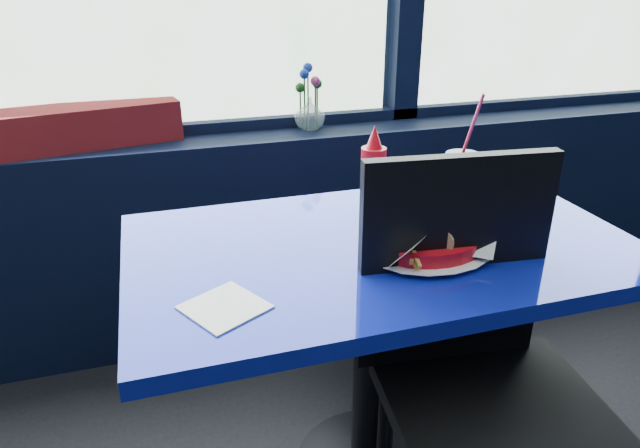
{
  "coord_description": "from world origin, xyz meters",
  "views": [
    {
      "loc": [
        -0.2,
        0.87,
        1.35
      ],
      "look_at": [
        0.14,
        1.98,
        0.83
      ],
      "focal_mm": 32.0,
      "sensor_mm": 36.0,
      "label": 1
    }
  ],
  "objects_px": {
    "planter_box": "(75,127)",
    "flower_vase": "(310,110)",
    "near_table": "(379,306)",
    "ketchup_bottle": "(373,176)",
    "chair_near_back": "(401,271)",
    "chair_near_front": "(480,360)",
    "soda_cup": "(461,179)",
    "food_basket": "(432,241)"
  },
  "relations": [
    {
      "from": "chair_near_back",
      "to": "near_table",
      "type": "bearing_deg",
      "value": 50.15
    },
    {
      "from": "chair_near_back",
      "to": "ketchup_bottle",
      "type": "relative_size",
      "value": 3.29
    },
    {
      "from": "chair_near_back",
      "to": "flower_vase",
      "type": "relative_size",
      "value": 3.33
    },
    {
      "from": "soda_cup",
      "to": "ketchup_bottle",
      "type": "bearing_deg",
      "value": 177.1
    },
    {
      "from": "near_table",
      "to": "flower_vase",
      "type": "relative_size",
      "value": 5.0
    },
    {
      "from": "planter_box",
      "to": "food_basket",
      "type": "height_order",
      "value": "planter_box"
    },
    {
      "from": "near_table",
      "to": "flower_vase",
      "type": "height_order",
      "value": "flower_vase"
    },
    {
      "from": "chair_near_front",
      "to": "chair_near_back",
      "type": "xyz_separation_m",
      "value": [
        0.1,
        0.61,
        -0.12
      ]
    },
    {
      "from": "chair_near_front",
      "to": "flower_vase",
      "type": "height_order",
      "value": "flower_vase"
    },
    {
      "from": "near_table",
      "to": "chair_near_back",
      "type": "height_order",
      "value": "chair_near_back"
    },
    {
      "from": "chair_near_back",
      "to": "flower_vase",
      "type": "distance_m",
      "value": 0.7
    },
    {
      "from": "planter_box",
      "to": "chair_near_front",
      "type": "bearing_deg",
      "value": -64.57
    },
    {
      "from": "chair_near_back",
      "to": "food_basket",
      "type": "height_order",
      "value": "food_basket"
    },
    {
      "from": "chair_near_back",
      "to": "soda_cup",
      "type": "xyz_separation_m",
      "value": [
        0.07,
        -0.18,
        0.37
      ]
    },
    {
      "from": "planter_box",
      "to": "flower_vase",
      "type": "height_order",
      "value": "flower_vase"
    },
    {
      "from": "planter_box",
      "to": "soda_cup",
      "type": "distance_m",
      "value": 1.26
    },
    {
      "from": "flower_vase",
      "to": "soda_cup",
      "type": "height_order",
      "value": "soda_cup"
    },
    {
      "from": "chair_near_front",
      "to": "planter_box",
      "type": "relative_size",
      "value": 1.49
    },
    {
      "from": "near_table",
      "to": "planter_box",
      "type": "bearing_deg",
      "value": 129.76
    },
    {
      "from": "near_table",
      "to": "soda_cup",
      "type": "bearing_deg",
      "value": 27.36
    },
    {
      "from": "flower_vase",
      "to": "food_basket",
      "type": "height_order",
      "value": "flower_vase"
    },
    {
      "from": "flower_vase",
      "to": "near_table",
      "type": "bearing_deg",
      "value": -94.67
    },
    {
      "from": "planter_box",
      "to": "flower_vase",
      "type": "relative_size",
      "value": 2.81
    },
    {
      "from": "chair_near_front",
      "to": "food_basket",
      "type": "height_order",
      "value": "chair_near_front"
    },
    {
      "from": "near_table",
      "to": "chair_near_front",
      "type": "bearing_deg",
      "value": -66.2
    },
    {
      "from": "soda_cup",
      "to": "chair_near_back",
      "type": "bearing_deg",
      "value": 110.75
    },
    {
      "from": "flower_vase",
      "to": "ketchup_bottle",
      "type": "distance_m",
      "value": 0.71
    },
    {
      "from": "flower_vase",
      "to": "ketchup_bottle",
      "type": "xyz_separation_m",
      "value": [
        -0.03,
        -0.71,
        -0.02
      ]
    },
    {
      "from": "soda_cup",
      "to": "food_basket",
      "type": "bearing_deg",
      "value": -130.43
    },
    {
      "from": "soda_cup",
      "to": "chair_near_front",
      "type": "bearing_deg",
      "value": -111.47
    },
    {
      "from": "near_table",
      "to": "planter_box",
      "type": "relative_size",
      "value": 1.78
    },
    {
      "from": "chair_near_front",
      "to": "ketchup_bottle",
      "type": "distance_m",
      "value": 0.53
    },
    {
      "from": "near_table",
      "to": "planter_box",
      "type": "distance_m",
      "value": 1.19
    },
    {
      "from": "near_table",
      "to": "ketchup_bottle",
      "type": "distance_m",
      "value": 0.33
    },
    {
      "from": "chair_near_front",
      "to": "flower_vase",
      "type": "xyz_separation_m",
      "value": [
        -0.05,
        1.15,
        0.3
      ]
    },
    {
      "from": "chair_near_front",
      "to": "flower_vase",
      "type": "bearing_deg",
      "value": 98.86
    },
    {
      "from": "near_table",
      "to": "food_basket",
      "type": "relative_size",
      "value": 3.77
    },
    {
      "from": "near_table",
      "to": "chair_near_front",
      "type": "height_order",
      "value": "chair_near_front"
    },
    {
      "from": "chair_near_front",
      "to": "planter_box",
      "type": "xyz_separation_m",
      "value": [
        -0.86,
        1.16,
        0.29
      ]
    },
    {
      "from": "food_basket",
      "to": "ketchup_bottle",
      "type": "height_order",
      "value": "ketchup_bottle"
    },
    {
      "from": "chair_near_back",
      "to": "soda_cup",
      "type": "distance_m",
      "value": 0.42
    },
    {
      "from": "planter_box",
      "to": "flower_vase",
      "type": "distance_m",
      "value": 0.81
    }
  ]
}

